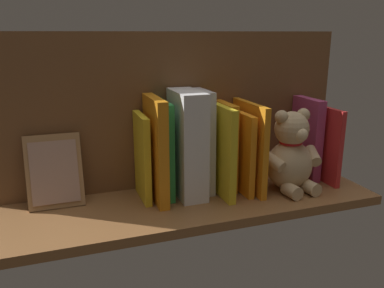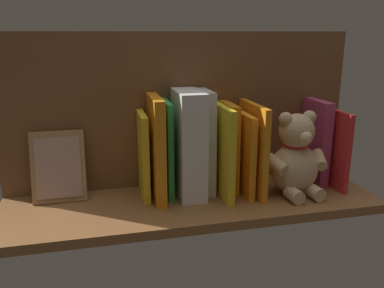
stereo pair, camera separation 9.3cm
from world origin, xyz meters
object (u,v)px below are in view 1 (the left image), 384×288
book_0 (321,143)px  picture_frame_leaning (54,171)px  teddy_bear (291,155)px  dictionary_thick_white (186,144)px

book_0 → picture_frame_leaning: size_ratio=1.20×
teddy_bear → dictionary_thick_white: dictionary_thick_white is taller
teddy_bear → picture_frame_leaning: size_ratio=1.24×
book_0 → picture_frame_leaning: book_0 is taller
book_0 → picture_frame_leaning: 69.04cm
book_0 → teddy_bear: (12.02, 4.18, -0.93)cm
teddy_bear → picture_frame_leaning: 57.57cm
book_0 → teddy_bear: teddy_bear is taller
picture_frame_leaning → book_0: bearing=175.7°
picture_frame_leaning → dictionary_thick_white: bearing=172.8°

